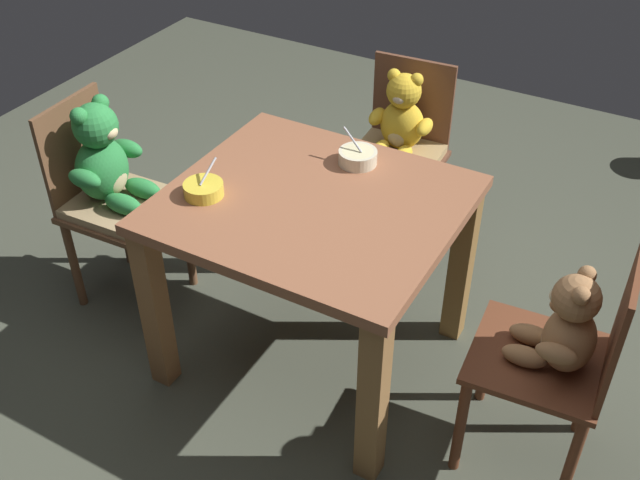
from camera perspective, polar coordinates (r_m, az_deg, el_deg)
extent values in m
cube|color=#464B3C|center=(3.03, -0.47, -8.77)|extent=(5.20, 5.20, 0.04)
cube|color=brown|center=(2.55, -0.55, 2.71)|extent=(0.97, 0.87, 0.04)
cube|color=#8F5F37|center=(2.74, -12.33, -5.13)|extent=(0.08, 0.08, 0.69)
cube|color=olive|center=(2.40, 4.00, -12.04)|extent=(0.08, 0.08, 0.69)
cube|color=olive|center=(3.21, -3.80, 2.83)|extent=(0.08, 0.08, 0.69)
cube|color=olive|center=(2.92, 10.57, -1.89)|extent=(0.08, 0.08, 0.69)
cube|color=brown|center=(3.10, -14.57, 2.22)|extent=(0.42, 0.40, 0.02)
cube|color=brown|center=(3.10, -17.98, 6.47)|extent=(0.03, 0.35, 0.42)
cylinder|color=brown|center=(3.05, -13.27, -3.60)|extent=(0.04, 0.04, 0.43)
cylinder|color=brown|center=(3.23, -9.87, -0.33)|extent=(0.04, 0.04, 0.43)
cylinder|color=brown|center=(3.24, -18.04, -1.72)|extent=(0.04, 0.04, 0.43)
cylinder|color=brown|center=(3.42, -14.58, 1.27)|extent=(0.04, 0.04, 0.43)
cube|color=tan|center=(3.08, -14.65, 2.65)|extent=(0.39, 0.36, 0.04)
ellipsoid|color=#2B823E|center=(3.05, -16.10, 5.19)|extent=(0.20, 0.23, 0.25)
ellipsoid|color=#D5BD8A|center=(3.02, -15.18, 4.74)|extent=(0.07, 0.12, 0.15)
sphere|color=#2B823E|center=(2.95, -16.58, 8.27)|extent=(0.17, 0.17, 0.17)
ellipsoid|color=#D5BD8A|center=(2.92, -15.60, 7.83)|extent=(0.06, 0.07, 0.05)
sphere|color=#2B823E|center=(2.89, -17.72, 8.87)|extent=(0.07, 0.07, 0.07)
sphere|color=#2B823E|center=(2.97, -16.20, 9.92)|extent=(0.07, 0.07, 0.07)
ellipsoid|color=#2B823E|center=(2.94, -17.32, 4.41)|extent=(0.15, 0.08, 0.07)
ellipsoid|color=#2B823E|center=(3.09, -14.35, 6.70)|extent=(0.15, 0.08, 0.07)
ellipsoid|color=#2B823E|center=(2.98, -14.62, 2.64)|extent=(0.17, 0.08, 0.08)
ellipsoid|color=#2B823E|center=(3.05, -13.22, 3.81)|extent=(0.17, 0.08, 0.08)
cube|color=brown|center=(2.48, 16.11, -8.61)|extent=(0.44, 0.42, 0.02)
cube|color=brown|center=(2.33, 21.73, -5.99)|extent=(0.05, 0.36, 0.43)
cylinder|color=brown|center=(2.77, 12.47, -8.58)|extent=(0.04, 0.04, 0.43)
cylinder|color=brown|center=(2.54, 10.53, -13.55)|extent=(0.04, 0.04, 0.43)
cylinder|color=brown|center=(2.76, 19.59, -10.49)|extent=(0.04, 0.04, 0.43)
cylinder|color=brown|center=(2.54, 18.40, -15.69)|extent=(0.04, 0.04, 0.43)
ellipsoid|color=#9F7248|center=(2.40, 18.25, -7.09)|extent=(0.17, 0.20, 0.21)
ellipsoid|color=beige|center=(2.41, 17.02, -6.96)|extent=(0.06, 0.11, 0.13)
sphere|color=#9F7248|center=(2.30, 18.77, -4.17)|extent=(0.14, 0.14, 0.14)
ellipsoid|color=beige|center=(2.30, 17.50, -4.05)|extent=(0.05, 0.06, 0.04)
sphere|color=#9F7248|center=(2.30, 19.48, -2.48)|extent=(0.05, 0.05, 0.05)
sphere|color=#9F7248|center=(2.22, 19.08, -3.99)|extent=(0.05, 0.05, 0.05)
ellipsoid|color=#9F7248|center=(2.46, 18.27, -4.93)|extent=(0.12, 0.07, 0.06)
ellipsoid|color=#9F7248|center=(2.31, 17.37, -8.16)|extent=(0.12, 0.07, 0.06)
ellipsoid|color=#9F7248|center=(2.49, 15.64, -6.89)|extent=(0.14, 0.08, 0.06)
ellipsoid|color=#9F7248|center=(2.42, 15.13, -8.45)|extent=(0.14, 0.08, 0.06)
cube|color=brown|center=(3.31, 5.62, 5.76)|extent=(0.42, 0.41, 0.02)
cube|color=brown|center=(3.36, 6.99, 10.29)|extent=(0.36, 0.04, 0.40)
cylinder|color=brown|center=(3.35, 1.74, 1.84)|extent=(0.04, 0.04, 0.43)
cylinder|color=brown|center=(3.26, 7.06, 0.36)|extent=(0.04, 0.04, 0.43)
cylinder|color=brown|center=(3.60, 3.88, 4.58)|extent=(0.04, 0.04, 0.43)
cylinder|color=brown|center=(3.52, 8.88, 3.26)|extent=(0.04, 0.04, 0.43)
cube|color=tan|center=(3.29, 5.65, 6.18)|extent=(0.38, 0.38, 0.04)
ellipsoid|color=gold|center=(3.28, 6.21, 8.61)|extent=(0.20, 0.17, 0.22)
ellipsoid|color=beige|center=(3.25, 5.87, 8.05)|extent=(0.11, 0.06, 0.13)
sphere|color=gold|center=(3.20, 6.34, 11.11)|extent=(0.15, 0.15, 0.15)
ellipsoid|color=beige|center=(3.16, 5.99, 10.56)|extent=(0.06, 0.05, 0.04)
sphere|color=gold|center=(3.20, 5.60, 12.25)|extent=(0.06, 0.06, 0.06)
sphere|color=gold|center=(3.17, 7.36, 11.87)|extent=(0.06, 0.06, 0.06)
ellipsoid|color=gold|center=(3.28, 4.33, 9.27)|extent=(0.07, 0.13, 0.06)
ellipsoid|color=gold|center=(3.22, 7.89, 8.43)|extent=(0.07, 0.13, 0.06)
ellipsoid|color=gold|center=(3.24, 4.55, 6.78)|extent=(0.08, 0.15, 0.07)
ellipsoid|color=gold|center=(3.21, 6.28, 6.35)|extent=(0.08, 0.15, 0.07)
cylinder|color=beige|center=(2.72, 2.86, 6.26)|extent=(0.14, 0.14, 0.05)
cylinder|color=beige|center=(2.73, 2.85, 5.89)|extent=(0.08, 0.08, 0.01)
cylinder|color=beige|center=(2.71, 2.88, 6.65)|extent=(0.11, 0.11, 0.01)
cylinder|color=#BCBCC1|center=(2.71, 2.43, 7.57)|extent=(0.09, 0.04, 0.07)
ellipsoid|color=#BCBCC1|center=(2.70, 3.03, 6.49)|extent=(0.04, 0.03, 0.01)
cylinder|color=yellow|center=(2.57, -8.77, 3.79)|extent=(0.14, 0.14, 0.05)
cylinder|color=yellow|center=(2.58, -8.73, 3.46)|extent=(0.07, 0.07, 0.01)
cylinder|color=beige|center=(2.56, -8.80, 4.13)|extent=(0.11, 0.11, 0.01)
cylinder|color=#BCBCC1|center=(2.56, -8.44, 5.14)|extent=(0.02, 0.09, 0.07)
ellipsoid|color=#BCBCC1|center=(2.56, -8.95, 3.98)|extent=(0.02, 0.03, 0.01)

